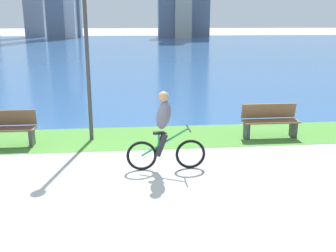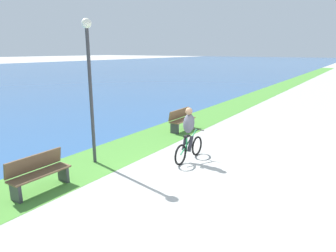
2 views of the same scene
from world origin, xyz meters
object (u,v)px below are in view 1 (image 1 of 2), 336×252
cyclist_lead (164,132)px  lamppost_tall (86,34)px  bench_far_along_path (5,129)px  bench_near_path (270,121)px

cyclist_lead → lamppost_tall: 3.46m
lamppost_tall → bench_far_along_path: bearing=-171.6°
lamppost_tall → cyclist_lead: bearing=-53.4°
cyclist_lead → lamppost_tall: size_ratio=0.40×
cyclist_lead → bench_far_along_path: size_ratio=1.12×
cyclist_lead → lamppost_tall: (-1.73, 2.33, 1.89)m
cyclist_lead → bench_near_path: 3.72m
cyclist_lead → bench_near_path: cyclist_lead is taller
cyclist_lead → lamppost_tall: bearing=126.6°
cyclist_lead → bench_near_path: (3.05, 2.08, -0.39)m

